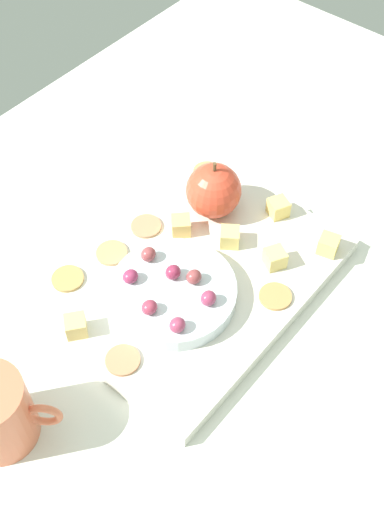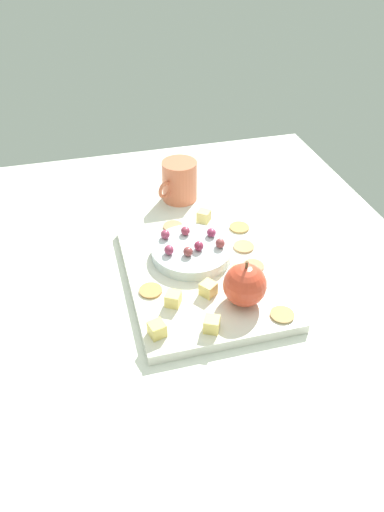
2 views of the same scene
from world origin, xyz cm
name	(u,v)px [view 1 (image 1 of 2)]	position (x,y,z in cm)	size (l,w,h in cm)	color
table	(224,276)	(0.00, 0.00, 1.55)	(119.07, 92.22, 3.10)	silver
platter	(195,276)	(3.87, -1.89, 4.07)	(35.48, 26.66, 1.94)	silver
serving_dish	(173,292)	(8.58, -1.31, 6.10)	(15.34, 15.34, 2.12)	silver
apple_whole	(214,190)	(-5.79, -6.68, 8.72)	(7.36, 7.36, 7.36)	#D1422B
apple_stem	(215,167)	(-5.79, -6.68, 13.00)	(0.50, 0.50, 1.20)	brown
cheese_cube_0	(275,258)	(-3.48, 5.10, 6.25)	(2.42, 2.42, 2.42)	#EAD173
cheese_cube_1	(278,208)	(-10.74, 0.50, 6.25)	(2.42, 2.42, 2.42)	#EFD16C
cheese_cube_2	(328,245)	(-9.60, 9.10, 6.25)	(2.42, 2.42, 2.42)	#E9CE68
cheese_cube_3	(179,228)	(0.48, -7.42, 6.25)	(2.42, 2.42, 2.42)	#F3C26C
cheese_cube_4	(230,237)	(-2.53, -1.33, 6.25)	(2.42, 2.42, 2.42)	#E5CC70
cheese_cube_5	(76,326)	(19.51, -6.82, 6.25)	(2.42, 2.42, 2.42)	#E2C870
cracker_0	(146,226)	(2.37, -11.48, 5.24)	(4.04, 4.04, 0.40)	tan
cracker_1	(68,279)	(14.99, -13.17, 5.24)	(4.04, 4.04, 0.40)	tan
cracker_2	(275,296)	(0.64, 8.21, 5.24)	(4.04, 4.04, 0.40)	tan
cracker_3	(112,253)	(8.55, -11.82, 5.24)	(4.04, 4.04, 0.40)	tan
cracker_4	(207,172)	(-10.71, -11.67, 5.24)	(4.04, 4.04, 0.40)	tan
cracker_5	(120,358)	(18.92, -0.46, 5.24)	(4.04, 4.04, 0.40)	tan
grape_0	(130,276)	(11.08, -5.90, 7.96)	(1.96, 1.77, 1.59)	#942E52
grape_1	(173,272)	(7.39, -2.35, 8.05)	(1.96, 1.77, 1.78)	#8E2846
grape_2	(149,307)	(12.91, -1.17, 7.97)	(1.96, 1.77, 1.61)	#9B354C
grape_3	(208,298)	(7.61, 3.29, 8.06)	(1.96, 1.77, 1.80)	#983555
grape_4	(177,325)	(12.68, 2.88, 8.02)	(1.96, 1.77, 1.71)	#9A3856
grape_5	(148,254)	(7.24, -6.47, 8.04)	(1.96, 1.77, 1.76)	#913F42
grape_6	(195,278)	(6.29, 0.24, 8.02)	(1.96, 1.77, 1.71)	brown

